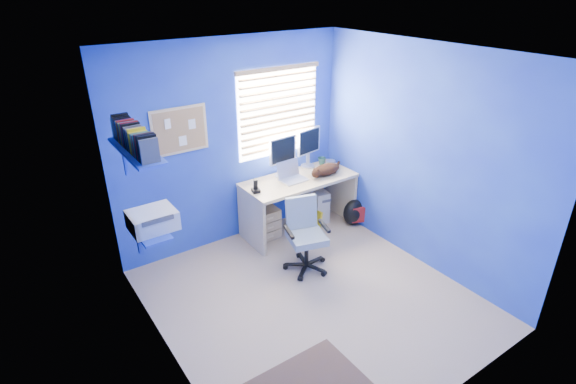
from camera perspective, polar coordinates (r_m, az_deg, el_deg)
floor at (r=4.89m, az=2.97°, el=-13.31°), size 3.00×3.20×0.00m
ceiling at (r=3.84m, az=3.85°, el=17.06°), size 3.00×3.20×0.00m
wall_back at (r=5.46m, az=-7.02°, el=6.02°), size 3.00×0.01×2.50m
wall_front at (r=3.29m, az=20.95°, el=-10.01°), size 3.00×0.01×2.50m
wall_left at (r=3.60m, az=-16.02°, el=-5.91°), size 0.01×3.20×2.50m
wall_right at (r=5.20m, az=16.57°, el=4.10°), size 0.01×3.20×2.50m
desk at (r=5.90m, az=1.37°, el=-1.56°), size 1.48×0.65×0.74m
laptop at (r=5.64m, az=0.71°, el=2.50°), size 0.34×0.27×0.22m
monitor_left at (r=5.69m, az=-0.76°, el=4.47°), size 0.41×0.15×0.54m
monitor_right at (r=6.01m, az=2.55°, el=5.62°), size 0.42×0.19×0.54m
phone at (r=5.36m, az=-4.13°, el=0.82°), size 0.11×0.13×0.17m
mug at (r=6.17m, az=4.31°, el=3.94°), size 0.10×0.09×0.10m
cd_spindle at (r=6.16m, az=5.43°, el=3.70°), size 0.13×0.13×0.07m
cat at (r=5.85m, az=4.90°, el=2.86°), size 0.43×0.29×0.14m
tower_pc at (r=6.25m, az=3.62°, el=-1.45°), size 0.27×0.47×0.45m
drawer_boxes at (r=5.81m, az=-3.00°, el=-3.96°), size 0.35×0.28×0.41m
yellow_book at (r=6.08m, az=3.71°, el=-3.38°), size 0.03×0.17×0.24m
backpack at (r=6.16m, az=8.33°, el=-2.55°), size 0.38×0.34×0.36m
office_chair at (r=5.17m, az=2.21°, el=-6.56°), size 0.60×0.60×0.84m
window_blinds at (r=5.66m, az=-1.15°, el=10.10°), size 1.15×0.05×1.10m
corkboard at (r=5.10m, az=-13.58°, el=7.61°), size 0.64×0.02×0.52m
wall_shelves at (r=4.19m, az=-17.96°, el=1.36°), size 0.42×0.90×1.05m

